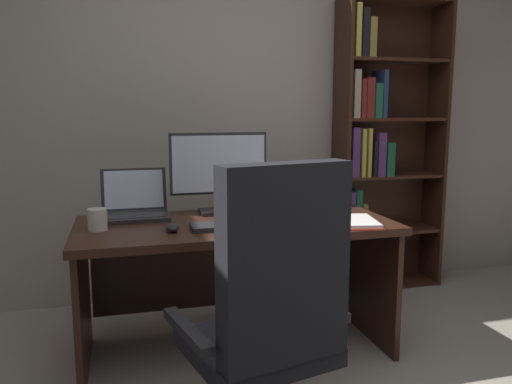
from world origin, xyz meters
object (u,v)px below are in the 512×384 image
at_px(desk, 233,254).
at_px(bookshelf, 377,148).
at_px(keyboard, 234,225).
at_px(notepad, 265,218).
at_px(coffee_mug, 97,220).
at_px(office_chair, 269,335).
at_px(monitor, 219,172).
at_px(laptop, 135,207).
at_px(open_binder, 331,222).
at_px(reading_stand_with_book, 285,194).
at_px(pen, 268,216).
at_px(computer_mouse, 172,227).

xyz_separation_m(desk, bookshelf, (1.21, 0.68, 0.50)).
height_order(desk, keyboard, keyboard).
distance_m(keyboard, notepad, 0.26).
height_order(keyboard, notepad, keyboard).
bearing_deg(keyboard, bookshelf, 35.53).
bearing_deg(notepad, coffee_mug, -176.93).
bearing_deg(office_chair, monitor, 75.23).
relative_size(office_chair, laptop, 3.15).
distance_m(office_chair, notepad, 0.93).
bearing_deg(keyboard, notepad, 38.88).
bearing_deg(monitor, open_binder, -40.86).
distance_m(reading_stand_with_book, coffee_mug, 1.10).
bearing_deg(laptop, notepad, -18.18).
distance_m(monitor, keyboard, 0.44).
distance_m(keyboard, coffee_mug, 0.66).
xyz_separation_m(bookshelf, keyboard, (-1.25, -0.89, -0.29)).
height_order(desk, monitor, monitor).
xyz_separation_m(monitor, pen, (0.23, -0.21, -0.22)).
bearing_deg(office_chair, laptop, 98.48).
height_order(open_binder, pen, open_binder).
xyz_separation_m(desk, coffee_mug, (-0.68, -0.09, 0.25)).
bearing_deg(laptop, desk, -19.06).
bearing_deg(keyboard, office_chair, -92.05).
bearing_deg(keyboard, open_binder, -5.77).
relative_size(monitor, reading_stand_with_book, 1.87).
distance_m(bookshelf, pen, 1.29).
relative_size(reading_stand_with_book, notepad, 1.39).
height_order(computer_mouse, reading_stand_with_book, reading_stand_with_book).
relative_size(monitor, computer_mouse, 5.24).
relative_size(office_chair, coffee_mug, 10.56).
height_order(reading_stand_with_book, open_binder, reading_stand_with_book).
height_order(monitor, pen, monitor).
bearing_deg(monitor, office_chair, -91.33).
distance_m(bookshelf, coffee_mug, 2.06).
xyz_separation_m(office_chair, reading_stand_with_book, (0.44, 1.14, 0.32)).
height_order(computer_mouse, coffee_mug, coffee_mug).
bearing_deg(reading_stand_with_book, keyboard, -133.08).
distance_m(desk, computer_mouse, 0.45).
distance_m(open_binder, coffee_mug, 1.15).
height_order(desk, bookshelf, bookshelf).
bearing_deg(pen, office_chair, -106.23).
height_order(computer_mouse, open_binder, computer_mouse).
distance_m(laptop, keyboard, 0.60).
height_order(bookshelf, monitor, bookshelf).
distance_m(computer_mouse, notepad, 0.53).
bearing_deg(keyboard, laptop, 140.09).
bearing_deg(desk, notepad, -15.48).
relative_size(computer_mouse, pen, 0.74).
bearing_deg(pen, keyboard, -143.69).
bearing_deg(monitor, computer_mouse, -128.42).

